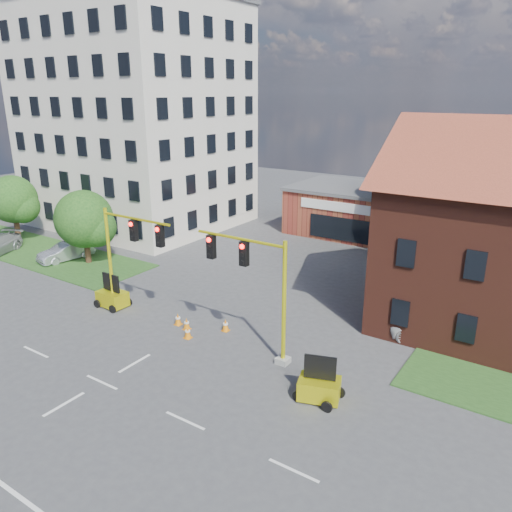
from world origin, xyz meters
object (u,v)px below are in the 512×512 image
(signal_mast_west, at_px, (128,251))
(trailer_west, at_px, (112,297))
(pickup_white, at_px, (435,326))
(trailer_east, at_px, (319,387))
(signal_mast_east, at_px, (255,281))

(signal_mast_west, height_order, trailer_west, signal_mast_west)
(signal_mast_west, distance_m, pickup_white, 17.42)
(trailer_east, xyz_separation_m, pickup_white, (2.55, 8.51, 0.06))
(trailer_east, relative_size, pickup_white, 0.41)
(signal_mast_west, xyz_separation_m, trailer_west, (-1.74, -0.00, -3.29))
(signal_mast_east, distance_m, trailer_west, 10.95)
(signal_mast_east, height_order, pickup_white, signal_mast_east)
(signal_mast_west, relative_size, trailer_west, 3.06)
(signal_mast_west, relative_size, trailer_east, 3.07)
(signal_mast_east, bearing_deg, pickup_white, 44.17)
(signal_mast_west, distance_m, trailer_west, 3.72)
(signal_mast_west, height_order, trailer_east, signal_mast_west)
(signal_mast_east, height_order, trailer_west, signal_mast_east)
(signal_mast_east, bearing_deg, trailer_west, -179.98)
(signal_mast_west, relative_size, signal_mast_east, 1.00)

